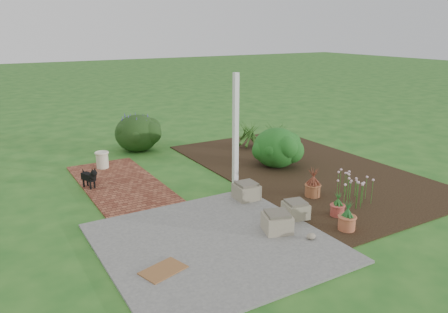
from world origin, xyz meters
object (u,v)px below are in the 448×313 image
black_dog (90,176)px  evergreen_shrub (277,147)px  stone_trough_near (277,223)px  cream_ceramic_urn (102,160)px

black_dog → evergreen_shrub: (4.42, -0.74, 0.23)m
stone_trough_near → evergreen_shrub: (2.22, 2.96, 0.34)m
stone_trough_near → black_dog: 4.31m
stone_trough_near → evergreen_shrub: 3.72m
stone_trough_near → evergreen_shrub: size_ratio=0.38×
black_dog → cream_ceramic_urn: black_dog is taller
stone_trough_near → cream_ceramic_urn: cream_ceramic_urn is taller
black_dog → evergreen_shrub: bearing=-31.6°
cream_ceramic_urn → evergreen_shrub: (3.80, -2.00, 0.29)m
stone_trough_near → evergreen_shrub: evergreen_shrub is taller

